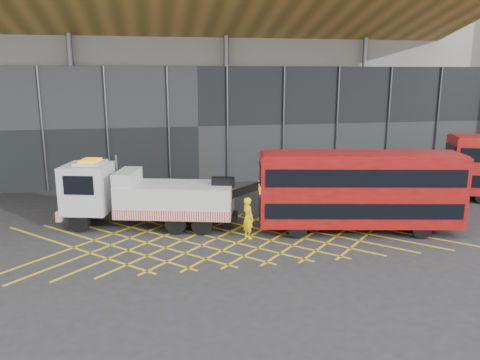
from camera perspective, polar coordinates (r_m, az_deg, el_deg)
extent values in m
plane|color=#272729|center=(21.88, -7.04, -7.34)|extent=(120.00, 120.00, 0.00)
cube|color=yellow|center=(22.12, -19.65, -7.77)|extent=(7.16, 7.16, 0.01)
cube|color=yellow|center=(22.12, -19.65, -7.77)|extent=(7.16, 7.16, 0.01)
cube|color=yellow|center=(21.93, -15.48, -7.66)|extent=(7.16, 7.16, 0.01)
cube|color=yellow|center=(21.93, -15.48, -7.66)|extent=(7.16, 7.16, 0.01)
cube|color=yellow|center=(21.84, -11.26, -7.51)|extent=(7.16, 7.16, 0.01)
cube|color=yellow|center=(21.84, -11.26, -7.51)|extent=(7.16, 7.16, 0.01)
cube|color=yellow|center=(21.88, -7.04, -7.32)|extent=(7.16, 7.16, 0.01)
cube|color=yellow|center=(21.88, -7.04, -7.32)|extent=(7.16, 7.16, 0.01)
cube|color=yellow|center=(22.03, -2.85, -7.09)|extent=(7.16, 7.16, 0.01)
cube|color=yellow|center=(22.03, -2.85, -7.09)|extent=(7.16, 7.16, 0.01)
cube|color=yellow|center=(22.29, 1.25, -6.83)|extent=(7.16, 7.16, 0.01)
cube|color=yellow|center=(22.29, 1.25, -6.83)|extent=(7.16, 7.16, 0.01)
cube|color=yellow|center=(22.67, 5.23, -6.55)|extent=(7.16, 7.16, 0.01)
cube|color=yellow|center=(22.67, 5.23, -6.55)|extent=(7.16, 7.16, 0.01)
cube|color=yellow|center=(23.15, 9.06, -6.24)|extent=(7.16, 7.16, 0.01)
cube|color=yellow|center=(23.15, 9.06, -6.24)|extent=(7.16, 7.16, 0.01)
cube|color=yellow|center=(23.73, 12.71, -5.93)|extent=(7.16, 7.16, 0.01)
cube|color=yellow|center=(23.73, 12.71, -5.93)|extent=(7.16, 7.16, 0.01)
cube|color=yellow|center=(24.40, 16.18, -5.60)|extent=(7.16, 7.16, 0.01)
cube|color=yellow|center=(24.40, 16.18, -5.60)|extent=(7.16, 7.16, 0.01)
cube|color=gray|center=(39.67, -6.46, 14.92)|extent=(55.00, 14.00, 18.00)
cube|color=black|center=(32.57, -5.19, 6.60)|extent=(55.00, 0.80, 8.00)
cube|color=olive|center=(28.82, -8.92, 20.65)|extent=(40.00, 11.93, 4.07)
cylinder|color=#595B60|center=(32.46, -19.51, 7.68)|extent=(0.36, 0.36, 10.00)
cylinder|color=#595B60|center=(32.54, -1.64, 8.41)|extent=(0.36, 0.36, 10.00)
cylinder|color=#595B60|center=(35.55, 14.65, 8.38)|extent=(0.36, 0.36, 10.00)
cube|color=black|center=(23.81, -10.83, -4.17)|extent=(8.60, 3.11, 0.32)
cube|color=silver|center=(24.44, -18.00, -0.93)|extent=(2.70, 2.76, 2.37)
cube|color=black|center=(24.78, -20.45, 0.05)|extent=(0.56, 1.95, 1.00)
cube|color=red|center=(25.17, -20.23, -3.49)|extent=(0.83, 2.35, 0.50)
cube|color=orange|center=(24.09, -17.83, 2.28)|extent=(1.07, 1.27, 0.11)
cube|color=silver|center=(23.29, -7.87, -2.23)|extent=(6.05, 3.65, 1.46)
cube|color=red|center=(22.34, -8.43, -4.36)|extent=(5.47, 1.51, 0.50)
cube|color=silver|center=(23.64, -13.58, 0.36)|extent=(1.44, 2.35, 0.64)
cube|color=black|center=(22.71, -2.08, -0.25)|extent=(1.17, 0.72, 0.46)
cube|color=black|center=(22.75, 0.21, -1.41)|extent=(2.01, 0.82, 0.99)
cylinder|color=black|center=(24.04, -19.00, -4.84)|extent=(1.05, 0.57, 1.00)
cylinder|color=black|center=(25.73, -17.37, -3.57)|extent=(1.05, 0.57, 1.00)
cylinder|color=black|center=(22.42, -4.62, -5.42)|extent=(1.05, 0.57, 1.00)
cylinder|color=black|center=(24.22, -3.96, -4.01)|extent=(1.05, 0.57, 1.00)
cylinder|color=#595B60|center=(24.75, -14.76, 0.64)|extent=(0.13, 0.13, 2.00)
cube|color=maroon|center=(23.04, 14.36, -1.09)|extent=(9.75, 4.04, 3.35)
cube|color=black|center=(23.24, 14.25, -2.97)|extent=(9.39, 4.02, 0.73)
cube|color=black|center=(22.87, 14.46, 0.78)|extent=(9.39, 4.02, 0.82)
cube|color=black|center=(22.57, 2.40, -2.93)|extent=(0.44, 1.91, 1.12)
cube|color=black|center=(22.20, 2.43, 0.82)|extent=(0.44, 1.91, 0.82)
cube|color=yellow|center=(22.36, 2.39, -0.91)|extent=(0.36, 1.52, 0.30)
cube|color=maroon|center=(22.70, 14.59, 3.08)|extent=(9.53, 3.83, 0.10)
cylinder|color=black|center=(22.07, 7.02, -5.92)|extent=(0.93, 0.43, 0.90)
cylinder|color=black|center=(23.86, 6.51, -4.46)|extent=(0.93, 0.43, 0.90)
cylinder|color=black|center=(23.44, 21.28, -5.60)|extent=(0.93, 0.43, 0.90)
cylinder|color=black|center=(25.14, 19.77, -4.25)|extent=(0.93, 0.43, 0.90)
cube|color=black|center=(31.26, 24.03, 0.42)|extent=(0.68, 1.86, 1.13)
cube|color=black|center=(31.00, 24.29, 3.16)|extent=(0.68, 1.86, 0.82)
cube|color=yellow|center=(31.10, 24.15, 1.90)|extent=(0.55, 1.49, 0.30)
cylinder|color=black|center=(32.87, 26.37, -0.92)|extent=(0.94, 0.54, 0.90)
imported|color=yellow|center=(21.76, 0.99, -4.63)|extent=(0.68, 0.83, 1.96)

